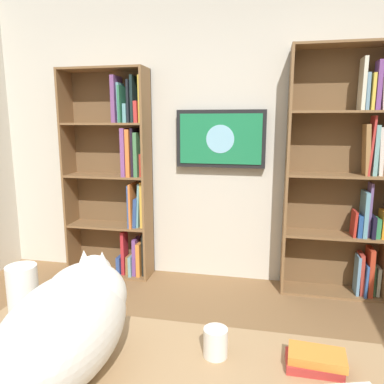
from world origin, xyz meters
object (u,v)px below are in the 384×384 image
at_px(bookshelf_left, 350,177).
at_px(coffee_mug, 216,342).
at_px(bookshelf_right, 119,175).
at_px(wall_mounted_tv, 221,139).
at_px(paper_towel_roll, 24,297).
at_px(cat, 71,320).
at_px(desk_book_stack, 315,360).

bearing_deg(bookshelf_left, coffee_mug, 69.54).
xyz_separation_m(bookshelf_right, coffee_mug, (-1.26, 2.22, -0.20)).
bearing_deg(bookshelf_left, wall_mounted_tv, -4.05).
bearing_deg(bookshelf_right, paper_towel_roll, 103.87).
xyz_separation_m(bookshelf_left, cat, (1.25, 2.37, -0.13)).
xyz_separation_m(bookshelf_left, bookshelf_right, (2.09, 0.00, -0.04)).
xyz_separation_m(bookshelf_left, wall_mounted_tv, (1.12, -0.08, 0.31)).
distance_m(bookshelf_right, wall_mounted_tv, 1.04).
height_order(paper_towel_roll, desk_book_stack, paper_towel_roll).
bearing_deg(wall_mounted_tv, desk_book_stack, 104.67).
bearing_deg(bookshelf_right, coffee_mug, 119.59).
distance_m(paper_towel_roll, desk_book_stack, 1.04).
height_order(cat, coffee_mug, cat).
distance_m(bookshelf_left, wall_mounted_tv, 1.16).
xyz_separation_m(cat, coffee_mug, (-0.42, -0.15, -0.12)).
bearing_deg(paper_towel_roll, bookshelf_left, -125.10).
height_order(coffee_mug, desk_book_stack, coffee_mug).
distance_m(wall_mounted_tv, cat, 2.50).
bearing_deg(coffee_mug, bookshelf_right, -60.41).
relative_size(cat, paper_towel_roll, 2.89).
height_order(cat, paper_towel_roll, cat).
height_order(bookshelf_left, coffee_mug, bookshelf_left).
bearing_deg(desk_book_stack, cat, 11.59).
relative_size(wall_mounted_tv, paper_towel_roll, 3.35).
bearing_deg(wall_mounted_tv, paper_towel_roll, 79.35).
height_order(bookshelf_left, bookshelf_right, bookshelf_left).
relative_size(bookshelf_left, cat, 3.02).
relative_size(bookshelf_right, cat, 2.83).
xyz_separation_m(cat, desk_book_stack, (-0.74, -0.15, -0.14)).
relative_size(paper_towel_roll, desk_book_stack, 1.33).
bearing_deg(paper_towel_roll, cat, 149.60).
xyz_separation_m(wall_mounted_tv, cat, (0.14, 2.45, -0.44)).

